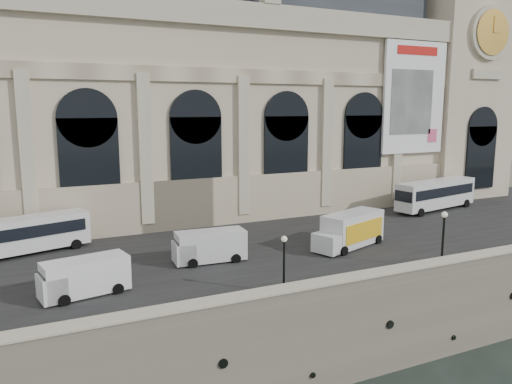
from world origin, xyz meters
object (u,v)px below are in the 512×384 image
(van_c, at_px, (206,247))
(box_truck, at_px, (350,230))
(bus_right, at_px, (436,194))
(lamp_right, at_px, (443,241))
(bus_left, at_px, (21,235))
(van_b, at_px, (81,278))
(lamp_left, at_px, (284,265))

(van_c, bearing_deg, box_truck, -5.84)
(bus_right, bearing_deg, lamp_right, -133.74)
(bus_left, height_order, van_c, bus_left)
(bus_left, distance_m, van_c, 15.26)
(van_b, xyz_separation_m, van_c, (9.64, 3.27, 0.02))
(van_c, relative_size, lamp_right, 1.30)
(bus_left, bearing_deg, van_c, -32.13)
(bus_left, distance_m, bus_right, 43.84)
(box_truck, height_order, lamp_right, lamp_right)
(van_b, xyz_separation_m, box_truck, (22.22, 1.98, 0.26))
(bus_left, xyz_separation_m, box_truck, (25.49, -9.40, -0.25))
(bus_right, bearing_deg, lamp_left, -151.33)
(bus_right, xyz_separation_m, box_truck, (-18.34, -8.56, -0.47))
(van_c, distance_m, box_truck, 12.64)
(van_b, bearing_deg, lamp_left, -23.31)
(bus_right, relative_size, lamp_right, 2.78)
(bus_left, relative_size, lamp_left, 2.79)
(bus_left, relative_size, van_c, 1.89)
(bus_left, bearing_deg, van_b, -73.94)
(bus_left, relative_size, box_truck, 1.39)
(van_b, bearing_deg, bus_left, 106.06)
(bus_right, height_order, lamp_right, lamp_right)
(bus_left, height_order, bus_right, bus_right)
(lamp_right, bearing_deg, bus_right, 46.26)
(van_b, xyz_separation_m, lamp_right, (24.97, -5.74, 0.94))
(bus_left, height_order, lamp_right, lamp_right)
(lamp_right, bearing_deg, lamp_left, 177.31)
(lamp_left, bearing_deg, van_b, 156.69)
(bus_left, distance_m, lamp_left, 22.43)
(bus_left, relative_size, bus_right, 0.89)
(bus_left, bearing_deg, bus_right, -1.10)
(van_b, height_order, box_truck, box_truck)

